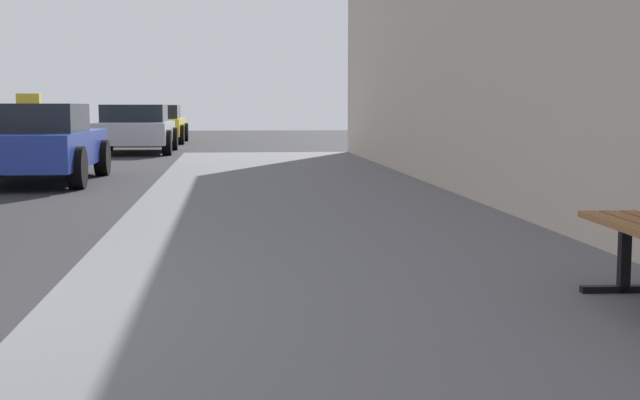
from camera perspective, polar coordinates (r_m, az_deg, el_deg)
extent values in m
cube|color=#5B5B60|center=(4.79, 5.68, -7.85)|extent=(4.00, 32.00, 0.15)
cube|color=black|center=(5.37, 19.27, -3.37)|extent=(0.06, 0.06, 0.45)
cube|color=black|center=(5.41, 19.19, -5.51)|extent=(0.50, 0.08, 0.04)
cube|color=#233899|center=(14.89, -18.23, 3.20)|extent=(1.82, 4.04, 0.55)
cube|color=black|center=(14.68, -18.47, 5.11)|extent=(1.60, 1.82, 0.45)
cube|color=yellow|center=(14.68, -18.51, 6.30)|extent=(0.36, 0.14, 0.16)
cylinder|color=black|center=(16.01, -14.04, 2.71)|extent=(0.22, 0.64, 0.64)
cylinder|color=black|center=(13.46, -15.58, 2.05)|extent=(0.22, 0.64, 0.64)
cube|color=#B7B7BF|center=(23.63, -11.93, 4.36)|extent=(1.80, 4.10, 0.55)
cube|color=black|center=(23.42, -12.01, 5.56)|extent=(1.58, 1.84, 0.45)
cylinder|color=black|center=(25.05, -13.66, 3.89)|extent=(0.22, 0.64, 0.64)
cylinder|color=black|center=(24.87, -9.54, 3.97)|extent=(0.22, 0.64, 0.64)
cylinder|color=black|center=(22.45, -14.55, 3.63)|extent=(0.22, 0.64, 0.64)
cylinder|color=black|center=(22.26, -9.96, 3.71)|extent=(0.22, 0.64, 0.64)
cube|color=yellow|center=(29.89, -10.68, 4.73)|extent=(1.80, 4.42, 0.55)
cube|color=black|center=(29.66, -10.74, 5.69)|extent=(1.58, 1.99, 0.45)
cylinder|color=black|center=(31.38, -12.10, 4.35)|extent=(0.22, 0.64, 0.64)
cylinder|color=black|center=(31.24, -8.81, 4.41)|extent=(0.22, 0.64, 0.64)
cylinder|color=black|center=(28.58, -12.71, 4.17)|extent=(0.22, 0.64, 0.64)
cylinder|color=black|center=(28.42, -9.09, 4.24)|extent=(0.22, 0.64, 0.64)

